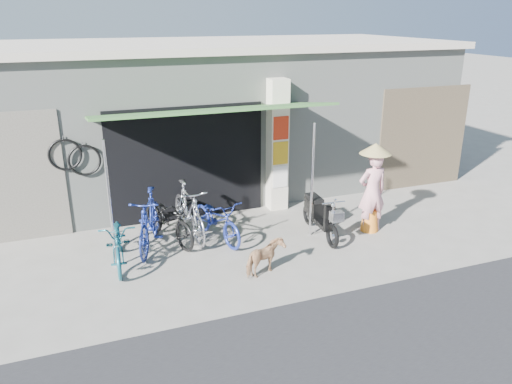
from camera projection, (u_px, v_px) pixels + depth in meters
name	position (u px, v px, depth m)	size (l,w,h in m)	color
ground	(285.00, 258.00, 9.37)	(80.00, 80.00, 0.00)	gray
bicycle_shop	(209.00, 113.00, 13.24)	(12.30, 5.30, 3.66)	#959992
shop_pillar	(277.00, 146.00, 11.30)	(0.42, 0.44, 3.00)	silver
awning	(211.00, 113.00, 9.66)	(4.60, 1.88, 2.72)	#32602B
neighbour_right	(423.00, 138.00, 12.87)	(2.60, 0.06, 2.60)	brown
bike_teal	(119.00, 241.00, 8.98)	(0.61, 1.74, 0.91)	#165765
bike_blue	(149.00, 221.00, 9.58)	(0.53, 1.89, 1.14)	navy
bike_black	(169.00, 219.00, 9.92)	(0.63, 1.81, 0.95)	black
bike_silver	(189.00, 211.00, 10.08)	(0.53, 1.87, 1.13)	silver
bike_navy	(217.00, 219.00, 9.98)	(0.59, 1.69, 0.89)	navy
street_dog	(265.00, 258.00, 8.67)	(0.34, 0.75, 0.64)	tan
moped	(319.00, 215.00, 10.20)	(0.48, 1.68, 0.95)	black
nun	(372.00, 189.00, 10.24)	(0.64, 0.64, 1.89)	pink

